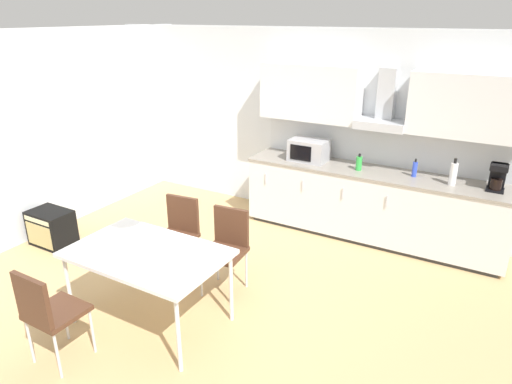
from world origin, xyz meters
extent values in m
cube|color=tan|center=(0.00, 0.00, -0.01)|extent=(8.11, 7.35, 0.02)
cube|color=silver|center=(0.00, 2.50, 1.27)|extent=(6.48, 0.10, 2.53)
cube|color=silver|center=(-2.75, 0.00, 1.27)|extent=(0.10, 5.88, 2.53)
cube|color=#333333|center=(1.00, 2.13, 0.03)|extent=(3.07, 0.58, 0.05)
cube|color=silver|center=(1.00, 2.13, 0.46)|extent=(3.19, 0.63, 0.81)
cube|color=gray|center=(1.00, 2.13, 0.88)|extent=(3.21, 0.65, 0.03)
cube|color=silver|center=(-0.33, 1.80, 0.66)|extent=(0.01, 0.01, 0.14)
cube|color=silver|center=(0.20, 1.80, 0.66)|extent=(0.01, 0.01, 0.14)
cube|color=silver|center=(0.73, 1.80, 0.66)|extent=(0.01, 0.01, 0.14)
cube|color=silver|center=(1.27, 1.80, 0.66)|extent=(0.01, 0.01, 0.14)
cube|color=silver|center=(1.00, 2.44, 1.12)|extent=(3.19, 0.02, 0.46)
cube|color=silver|center=(0.05, 2.28, 1.75)|extent=(1.30, 0.34, 0.70)
cube|color=silver|center=(1.95, 2.28, 1.75)|extent=(1.30, 0.34, 0.70)
cube|color=#B7BABF|center=(1.00, 2.26, 1.45)|extent=(0.59, 0.40, 0.10)
cube|color=#B7BABF|center=(1.00, 2.37, 1.78)|extent=(0.20, 0.16, 0.65)
cube|color=#ADADB2|center=(0.13, 2.13, 1.03)|extent=(0.48, 0.34, 0.28)
cube|color=black|center=(0.09, 1.96, 1.03)|extent=(0.29, 0.01, 0.20)
cube|color=black|center=(2.33, 2.13, 0.90)|extent=(0.18, 0.18, 0.02)
cylinder|color=black|center=(2.33, 2.12, 0.97)|extent=(0.12, 0.12, 0.12)
cube|color=black|center=(2.33, 2.19, 1.04)|extent=(0.16, 0.08, 0.30)
cube|color=black|center=(2.33, 2.12, 1.16)|extent=(0.18, 0.16, 0.06)
cylinder|color=white|center=(1.90, 2.08, 1.02)|extent=(0.08, 0.08, 0.26)
cylinder|color=black|center=(1.90, 2.08, 1.18)|extent=(0.03, 0.03, 0.06)
cylinder|color=green|center=(0.82, 2.07, 0.98)|extent=(0.07, 0.07, 0.17)
cylinder|color=black|center=(0.82, 2.07, 1.08)|extent=(0.03, 0.03, 0.04)
cylinder|color=blue|center=(1.46, 2.17, 0.98)|extent=(0.06, 0.06, 0.18)
cylinder|color=black|center=(1.46, 2.17, 1.09)|extent=(0.02, 0.02, 0.04)
cube|color=white|center=(-0.22, -0.58, 0.72)|extent=(1.38, 0.88, 0.04)
cylinder|color=silver|center=(-0.85, -0.96, 0.35)|extent=(0.04, 0.04, 0.70)
cylinder|color=silver|center=(0.41, -0.96, 0.35)|extent=(0.04, 0.04, 0.70)
cylinder|color=silver|center=(-0.85, -0.20, 0.35)|extent=(0.04, 0.04, 0.70)
cylinder|color=silver|center=(0.41, -0.20, 0.35)|extent=(0.04, 0.04, 0.70)
cube|color=#4C2D1E|center=(-0.53, 0.16, 0.45)|extent=(0.44, 0.44, 0.04)
cube|color=#4C2D1E|center=(-0.55, 0.34, 0.67)|extent=(0.38, 0.08, 0.40)
cylinder|color=silver|center=(-0.35, 0.01, 0.21)|extent=(0.02, 0.02, 0.43)
cylinder|color=silver|center=(-0.69, -0.03, 0.21)|extent=(0.02, 0.02, 0.43)
cylinder|color=silver|center=(-0.38, 0.35, 0.21)|extent=(0.02, 0.02, 0.43)
cylinder|color=silver|center=(-0.72, 0.31, 0.21)|extent=(0.02, 0.02, 0.43)
cube|color=#4C2D1E|center=(0.09, 0.16, 0.45)|extent=(0.44, 0.44, 0.04)
cube|color=#4C2D1E|center=(0.07, 0.34, 0.67)|extent=(0.38, 0.08, 0.40)
cylinder|color=silver|center=(0.27, 0.01, 0.21)|extent=(0.02, 0.02, 0.43)
cylinder|color=silver|center=(-0.07, -0.02, 0.21)|extent=(0.02, 0.02, 0.43)
cylinder|color=silver|center=(0.24, 0.35, 0.21)|extent=(0.02, 0.02, 0.43)
cylinder|color=silver|center=(-0.10, 0.32, 0.21)|extent=(0.02, 0.02, 0.43)
cube|color=#4C2D1E|center=(-0.53, -1.32, 0.45)|extent=(0.40, 0.40, 0.04)
cube|color=#4C2D1E|center=(-0.54, -1.50, 0.67)|extent=(0.38, 0.04, 0.40)
cylinder|color=silver|center=(-0.70, -1.15, 0.21)|extent=(0.02, 0.02, 0.43)
cylinder|color=silver|center=(-0.36, -1.15, 0.21)|extent=(0.02, 0.02, 0.43)
cylinder|color=silver|center=(-0.71, -1.49, 0.21)|extent=(0.02, 0.02, 0.43)
cylinder|color=silver|center=(-0.37, -1.49, 0.21)|extent=(0.02, 0.02, 0.43)
cube|color=black|center=(-2.35, -0.02, 0.22)|extent=(0.52, 0.36, 0.44)
cube|color=tan|center=(-2.35, -0.20, 0.19)|extent=(0.44, 0.01, 0.29)
cube|color=beige|center=(-2.35, -0.20, 0.39)|extent=(0.44, 0.01, 0.05)
cone|color=silver|center=(-0.22, -0.58, 1.70)|extent=(0.32, 0.32, 0.22)
camera|label=1|loc=(2.38, -3.17, 2.69)|focal=32.00mm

